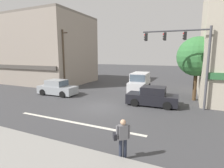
{
  "coord_description": "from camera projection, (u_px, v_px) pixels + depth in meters",
  "views": [
    {
      "loc": [
        6.31,
        -11.92,
        4.13
      ],
      "look_at": [
        0.02,
        2.0,
        1.6
      ],
      "focal_mm": 28.0,
      "sensor_mm": 36.0,
      "label": 1
    }
  ],
  "objects": [
    {
      "name": "van_waiting_far",
      "position": [
        140.0,
        82.0,
        20.23
      ],
      "size": [
        2.29,
        4.72,
        2.11
      ],
      "color": "silver",
      "rests_on": "ground"
    },
    {
      "name": "building_left_block",
      "position": [
        50.0,
        50.0,
        26.45
      ],
      "size": [
        11.36,
        9.57,
        9.79
      ],
      "color": "gray",
      "rests_on": "ground"
    },
    {
      "name": "pedestrian_foreground_with_bag",
      "position": [
        122.0,
        137.0,
        6.88
      ],
      "size": [
        0.66,
        0.49,
        1.67
      ],
      "color": "#232838",
      "rests_on": "ground"
    },
    {
      "name": "ground_plane",
      "position": [
        101.0,
        107.0,
        13.96
      ],
      "size": [
        120.0,
        120.0,
        0.0
      ],
      "primitive_type": "plane",
      "color": "#3D3D3F"
    },
    {
      "name": "utility_pole_near_left",
      "position": [
        64.0,
        59.0,
        20.88
      ],
      "size": [
        1.4,
        0.22,
        7.09
      ],
      "color": "brown",
      "rests_on": "ground"
    },
    {
      "name": "sedan_approaching_near",
      "position": [
        57.0,
        88.0,
        18.34
      ],
      "size": [
        4.14,
        1.96,
        1.58
      ],
      "color": "#999EA3",
      "rests_on": "ground"
    },
    {
      "name": "traffic_light_mast",
      "position": [
        189.0,
        53.0,
        13.08
      ],
      "size": [
        4.87,
        0.67,
        6.2
      ],
      "color": "#47474C",
      "rests_on": "ground"
    },
    {
      "name": "street_tree",
      "position": [
        197.0,
        57.0,
        15.55
      ],
      "size": [
        3.51,
        3.51,
        5.77
      ],
      "color": "#4C3823",
      "rests_on": "ground"
    },
    {
      "name": "lane_marking_stripe",
      "position": [
        75.0,
        123.0,
        10.81
      ],
      "size": [
        9.0,
        0.24,
        0.01
      ],
      "primitive_type": "cube",
      "color": "silver",
      "rests_on": "ground"
    },
    {
      "name": "utility_pole_far_right",
      "position": [
        217.0,
        57.0,
        18.1
      ],
      "size": [
        1.4,
        0.22,
        7.55
      ],
      "color": "brown",
      "rests_on": "ground"
    },
    {
      "name": "sedan_crossing_rightbound",
      "position": [
        152.0,
        97.0,
        14.44
      ],
      "size": [
        4.17,
        2.02,
        1.58
      ],
      "color": "black",
      "rests_on": "ground"
    }
  ]
}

